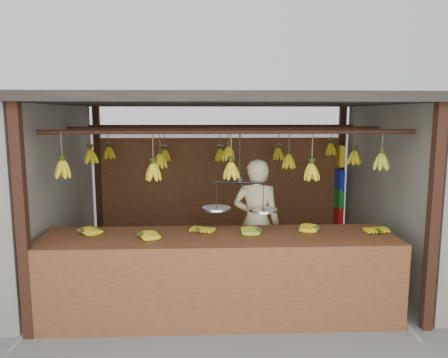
{
  "coord_description": "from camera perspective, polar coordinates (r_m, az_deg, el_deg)",
  "views": [
    {
      "loc": [
        -0.25,
        -5.62,
        2.2
      ],
      "look_at": [
        0.0,
        0.3,
        1.3
      ],
      "focal_mm": 35.0,
      "sensor_mm": 36.0,
      "label": 1
    }
  ],
  "objects": [
    {
      "name": "ground",
      "position": [
        6.04,
        0.12,
        -12.73
      ],
      "size": [
        80.0,
        80.0,
        0.0
      ],
      "primitive_type": "plane",
      "color": "#5B5B57"
    },
    {
      "name": "stall",
      "position": [
        5.96,
        -0.01,
        6.44
      ],
      "size": [
        4.3,
        3.3,
        2.4
      ],
      "color": "black",
      "rests_on": "ground"
    },
    {
      "name": "counter",
      "position": [
        4.63,
        -0.62,
        -10.07
      ],
      "size": [
        3.8,
        0.86,
        0.96
      ],
      "color": "brown",
      "rests_on": "ground"
    },
    {
      "name": "hanging_bananas",
      "position": [
        5.65,
        0.12,
        2.59
      ],
      "size": [
        3.58,
        2.22,
        0.39
      ],
      "color": "gold",
      "rests_on": "ground"
    },
    {
      "name": "balance_scale",
      "position": [
        4.74,
        2.04,
        -3.5
      ],
      "size": [
        0.8,
        0.4,
        0.85
      ],
      "color": "black",
      "rests_on": "ground"
    },
    {
      "name": "vendor",
      "position": [
        5.58,
        4.24,
        -5.72
      ],
      "size": [
        0.67,
        0.52,
        1.64
      ],
      "primitive_type": "imported",
      "rotation": [
        0.0,
        0.0,
        2.9
      ],
      "color": "beige",
      "rests_on": "ground"
    },
    {
      "name": "bag_bundles",
      "position": [
        7.4,
        14.83,
        -1.12
      ],
      "size": [
        0.08,
        0.26,
        1.34
      ],
      "color": "yellow",
      "rests_on": "ground"
    }
  ]
}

